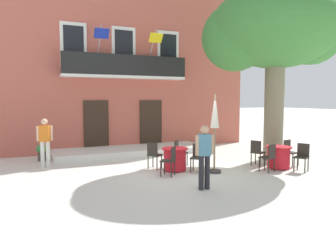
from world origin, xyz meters
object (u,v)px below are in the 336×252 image
(pedestrian_mid_plaza, at_px, (45,140))
(cafe_table_near_tree, at_px, (279,157))
(cafe_chair_near_tree_0, at_px, (269,156))
(plane_tree, at_px, (274,32))
(cafe_chair_middle_2, at_px, (170,159))
(ground_planter_left, at_px, (42,152))
(cafe_chair_middle_0, at_px, (179,151))
(cafe_chair_middle_3, at_px, (198,156))
(cafe_umbrella, at_px, (215,121))
(cafe_chair_near_tree_3, at_px, (257,151))
(cafe_chair_near_tree_2, at_px, (290,151))
(cafe_chair_middle_1, at_px, (154,154))
(cafe_table_middle, at_px, (175,159))
(cafe_chair_near_tree_1, at_px, (302,155))
(pedestrian_near_entrance, at_px, (204,153))

(pedestrian_mid_plaza, bearing_deg, cafe_table_near_tree, -25.93)
(cafe_chair_near_tree_0, bearing_deg, plane_tree, 46.89)
(cafe_chair_middle_2, bearing_deg, ground_planter_left, 129.36)
(pedestrian_mid_plaza, bearing_deg, ground_planter_left, 92.38)
(cafe_chair_middle_0, xyz_separation_m, cafe_chair_middle_3, (0.15, -1.05, 0.00))
(plane_tree, height_order, cafe_umbrella, plane_tree)
(cafe_chair_near_tree_0, distance_m, cafe_chair_near_tree_3, 1.00)
(cafe_chair_near_tree_2, bearing_deg, cafe_chair_middle_2, 176.16)
(cafe_chair_near_tree_2, height_order, cafe_chair_middle_1, same)
(cafe_chair_near_tree_2, height_order, pedestrian_mid_plaza, pedestrian_mid_plaza)
(cafe_chair_middle_1, height_order, cafe_chair_middle_2, same)
(plane_tree, distance_m, cafe_chair_middle_0, 5.82)
(cafe_chair_middle_0, bearing_deg, cafe_chair_near_tree_0, -42.51)
(cafe_chair_near_tree_3, xyz_separation_m, cafe_chair_middle_3, (-2.38, 0.04, 0.00))
(cafe_chair_near_tree_3, xyz_separation_m, ground_planter_left, (-6.90, 4.11, -0.17))
(cafe_chair_near_tree_0, xyz_separation_m, cafe_chair_middle_2, (-3.14, 0.84, 0.00))
(cafe_table_middle, xyz_separation_m, cafe_chair_middle_3, (0.61, -0.45, 0.14))
(cafe_chair_near_tree_0, bearing_deg, cafe_chair_near_tree_1, -17.07)
(cafe_chair_middle_2, xyz_separation_m, cafe_chair_middle_3, (1.06, 0.15, 0.00))
(cafe_chair_near_tree_1, bearing_deg, cafe_table_near_tree, 122.13)
(cafe_table_near_tree, bearing_deg, plane_tree, 57.35)
(cafe_chair_near_tree_0, relative_size, cafe_chair_near_tree_3, 1.00)
(cafe_table_near_tree, distance_m, cafe_chair_middle_2, 3.87)
(plane_tree, relative_size, cafe_table_near_tree, 7.64)
(cafe_chair_near_tree_3, xyz_separation_m, cafe_chair_middle_2, (-3.44, -0.11, 0.00))
(cafe_umbrella, relative_size, pedestrian_mid_plaza, 1.51)
(plane_tree, distance_m, cafe_umbrella, 4.68)
(cafe_table_near_tree, bearing_deg, cafe_chair_near_tree_2, 17.77)
(cafe_chair_near_tree_3, distance_m, cafe_chair_middle_2, 3.44)
(plane_tree, height_order, cafe_chair_near_tree_1, plane_tree)
(cafe_chair_near_tree_1, relative_size, ground_planter_left, 1.41)
(cafe_chair_middle_3, distance_m, ground_planter_left, 6.08)
(cafe_chair_near_tree_1, xyz_separation_m, cafe_table_middle, (-3.77, 1.78, -0.14))
(cafe_chair_middle_1, bearing_deg, cafe_chair_near_tree_3, -16.14)
(plane_tree, distance_m, pedestrian_near_entrance, 6.52)
(cafe_chair_middle_2, bearing_deg, pedestrian_mid_plaza, 138.83)
(cafe_chair_middle_2, distance_m, cafe_umbrella, 1.88)
(cafe_chair_middle_1, bearing_deg, cafe_chair_near_tree_2, -17.25)
(cafe_umbrella, bearing_deg, cafe_chair_near_tree_3, 8.18)
(cafe_umbrella, bearing_deg, cafe_chair_near_tree_1, -20.16)
(cafe_chair_near_tree_2, xyz_separation_m, pedestrian_mid_plaza, (-7.96, 3.29, 0.43))
(cafe_table_near_tree, xyz_separation_m, cafe_chair_near_tree_0, (-0.69, -0.30, 0.14))
(cafe_chair_near_tree_3, bearing_deg, cafe_table_middle, 170.66)
(ground_planter_left, bearing_deg, cafe_table_middle, -42.76)
(cafe_chair_middle_3, xyz_separation_m, cafe_umbrella, (0.43, -0.32, 1.14))
(cafe_chair_middle_2, xyz_separation_m, pedestrian_mid_plaza, (-3.41, 2.98, 0.43))
(cafe_chair_near_tree_0, height_order, cafe_chair_near_tree_1, same)
(cafe_table_middle, distance_m, cafe_chair_middle_2, 0.77)
(cafe_table_middle, xyz_separation_m, cafe_chair_middle_0, (0.46, 0.60, 0.14))
(cafe_table_middle, relative_size, pedestrian_near_entrance, 0.51)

